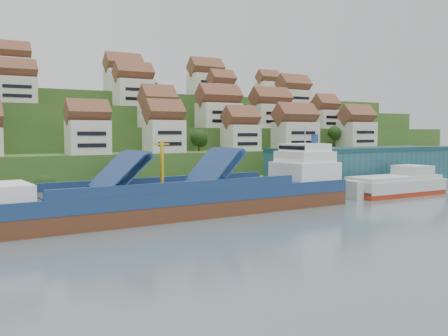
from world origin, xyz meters
TOP-DOWN VIEW (x-y plane):
  - ground at (0.00, 0.00)m, footprint 300.00×300.00m
  - quay at (20.00, 15.00)m, footprint 180.00×14.00m
  - hillside at (0.00, 103.55)m, footprint 260.00×128.00m
  - hillside_village at (2.50, 60.71)m, footprint 156.97×63.73m
  - hillside_trees at (-15.52, 43.53)m, footprint 144.72×62.70m
  - warehouse at (52.00, 17.00)m, footprint 60.00×15.00m
  - flagpole at (18.11, 10.00)m, footprint 1.28×0.16m
  - cargo_ship at (-12.84, -0.23)m, footprint 79.94×16.37m
  - second_ship at (48.62, 1.46)m, footprint 28.75×11.01m

SIDE VIEW (x-z plane):
  - ground at x=0.00m, z-range 0.00..0.00m
  - quay at x=20.00m, z-range 0.00..2.20m
  - second_ship at x=48.62m, z-range -1.64..6.65m
  - cargo_ship at x=-12.84m, z-range -5.47..12.16m
  - flagpole at x=18.11m, z-range 2.88..10.88m
  - warehouse at x=52.00m, z-range 2.20..12.20m
  - hillside at x=0.00m, z-range -4.84..26.16m
  - hillside_trees at x=-15.52m, z-range 0.40..31.60m
  - hillside_village at x=2.50m, z-range 9.62..39.41m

